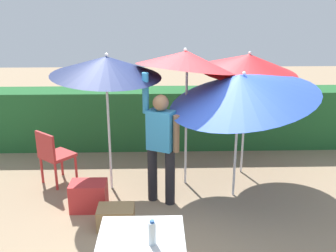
{
  "coord_description": "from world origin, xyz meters",
  "views": [
    {
      "loc": [
        -0.14,
        -4.8,
        2.79
      ],
      "look_at": [
        0.0,
        0.3,
        1.1
      ],
      "focal_mm": 40.39,
      "sensor_mm": 36.0,
      "label": 1
    }
  ],
  "objects_px": {
    "umbrella_rainbow": "(186,60)",
    "cooler_box": "(89,196)",
    "crate_cardboard": "(116,217)",
    "bottle_water": "(152,233)",
    "umbrella_yellow": "(241,87)",
    "folding_table": "(142,241)",
    "person_vendor": "(161,141)",
    "chair_plastic": "(54,154)",
    "umbrella_navy": "(106,66)",
    "umbrella_orange": "(249,63)"
  },
  "relations": [
    {
      "from": "umbrella_yellow",
      "to": "chair_plastic",
      "type": "relative_size",
      "value": 2.41
    },
    {
      "from": "chair_plastic",
      "to": "folding_table",
      "type": "xyz_separation_m",
      "value": [
        1.48,
        -2.5,
        0.13
      ]
    },
    {
      "from": "umbrella_navy",
      "to": "bottle_water",
      "type": "distance_m",
      "value": 2.79
    },
    {
      "from": "umbrella_rainbow",
      "to": "umbrella_yellow",
      "type": "xyz_separation_m",
      "value": [
        0.73,
        -0.46,
        -0.3
      ]
    },
    {
      "from": "umbrella_yellow",
      "to": "cooler_box",
      "type": "distance_m",
      "value": 2.6
    },
    {
      "from": "umbrella_orange",
      "to": "cooler_box",
      "type": "height_order",
      "value": "umbrella_orange"
    },
    {
      "from": "chair_plastic",
      "to": "bottle_water",
      "type": "relative_size",
      "value": 3.71
    },
    {
      "from": "bottle_water",
      "to": "umbrella_navy",
      "type": "bearing_deg",
      "value": 104.94
    },
    {
      "from": "crate_cardboard",
      "to": "bottle_water",
      "type": "bearing_deg",
      "value": -70.63
    },
    {
      "from": "umbrella_navy",
      "to": "folding_table",
      "type": "distance_m",
      "value": 2.71
    },
    {
      "from": "umbrella_rainbow",
      "to": "cooler_box",
      "type": "bearing_deg",
      "value": -150.51
    },
    {
      "from": "umbrella_orange",
      "to": "folding_table",
      "type": "relative_size",
      "value": 2.64
    },
    {
      "from": "umbrella_orange",
      "to": "umbrella_yellow",
      "type": "distance_m",
      "value": 0.9
    },
    {
      "from": "chair_plastic",
      "to": "folding_table",
      "type": "height_order",
      "value": "chair_plastic"
    },
    {
      "from": "umbrella_rainbow",
      "to": "chair_plastic",
      "type": "relative_size",
      "value": 2.54
    },
    {
      "from": "folding_table",
      "to": "bottle_water",
      "type": "xyz_separation_m",
      "value": [
        0.1,
        -0.16,
        0.2
      ]
    },
    {
      "from": "person_vendor",
      "to": "chair_plastic",
      "type": "distance_m",
      "value": 1.84
    },
    {
      "from": "cooler_box",
      "to": "umbrella_rainbow",
      "type": "bearing_deg",
      "value": 29.49
    },
    {
      "from": "umbrella_yellow",
      "to": "umbrella_navy",
      "type": "xyz_separation_m",
      "value": [
        -1.87,
        0.31,
        0.24
      ]
    },
    {
      "from": "umbrella_rainbow",
      "to": "umbrella_navy",
      "type": "distance_m",
      "value": 1.15
    },
    {
      "from": "umbrella_yellow",
      "to": "folding_table",
      "type": "distance_m",
      "value": 2.62
    },
    {
      "from": "umbrella_yellow",
      "to": "bottle_water",
      "type": "xyz_separation_m",
      "value": [
        -1.21,
        -2.18,
        -0.82
      ]
    },
    {
      "from": "crate_cardboard",
      "to": "umbrella_yellow",
      "type": "bearing_deg",
      "value": 24.76
    },
    {
      "from": "umbrella_rainbow",
      "to": "umbrella_navy",
      "type": "bearing_deg",
      "value": -172.33
    },
    {
      "from": "umbrella_yellow",
      "to": "folding_table",
      "type": "xyz_separation_m",
      "value": [
        -1.31,
        -2.02,
        -1.02
      ]
    },
    {
      "from": "umbrella_navy",
      "to": "bottle_water",
      "type": "bearing_deg",
      "value": -75.06
    },
    {
      "from": "crate_cardboard",
      "to": "umbrella_rainbow",
      "type": "bearing_deg",
      "value": 52.16
    },
    {
      "from": "person_vendor",
      "to": "cooler_box",
      "type": "relative_size",
      "value": 3.74
    },
    {
      "from": "umbrella_rainbow",
      "to": "bottle_water",
      "type": "bearing_deg",
      "value": -100.19
    },
    {
      "from": "person_vendor",
      "to": "folding_table",
      "type": "height_order",
      "value": "person_vendor"
    },
    {
      "from": "umbrella_navy",
      "to": "crate_cardboard",
      "type": "relative_size",
      "value": 4.56
    },
    {
      "from": "umbrella_orange",
      "to": "cooler_box",
      "type": "bearing_deg",
      "value": -154.27
    },
    {
      "from": "umbrella_rainbow",
      "to": "umbrella_yellow",
      "type": "bearing_deg",
      "value": -32.44
    },
    {
      "from": "umbrella_navy",
      "to": "chair_plastic",
      "type": "relative_size",
      "value": 2.41
    },
    {
      "from": "umbrella_yellow",
      "to": "cooler_box",
      "type": "bearing_deg",
      "value": -171.32
    },
    {
      "from": "umbrella_orange",
      "to": "folding_table",
      "type": "height_order",
      "value": "umbrella_orange"
    },
    {
      "from": "crate_cardboard",
      "to": "bottle_water",
      "type": "distance_m",
      "value": 1.64
    },
    {
      "from": "umbrella_orange",
      "to": "chair_plastic",
      "type": "height_order",
      "value": "umbrella_orange"
    },
    {
      "from": "umbrella_rainbow",
      "to": "umbrella_orange",
      "type": "xyz_separation_m",
      "value": [
        1.01,
        0.37,
        -0.11
      ]
    },
    {
      "from": "folding_table",
      "to": "bottle_water",
      "type": "height_order",
      "value": "bottle_water"
    },
    {
      "from": "cooler_box",
      "to": "folding_table",
      "type": "height_order",
      "value": "folding_table"
    },
    {
      "from": "person_vendor",
      "to": "folding_table",
      "type": "xyz_separation_m",
      "value": [
        -0.2,
        -1.89,
        -0.29
      ]
    },
    {
      "from": "folding_table",
      "to": "umbrella_yellow",
      "type": "bearing_deg",
      "value": 57.05
    },
    {
      "from": "chair_plastic",
      "to": "crate_cardboard",
      "type": "height_order",
      "value": "chair_plastic"
    },
    {
      "from": "umbrella_rainbow",
      "to": "folding_table",
      "type": "bearing_deg",
      "value": -103.13
    },
    {
      "from": "umbrella_yellow",
      "to": "cooler_box",
      "type": "relative_size",
      "value": 4.26
    },
    {
      "from": "umbrella_orange",
      "to": "cooler_box",
      "type": "relative_size",
      "value": 4.21
    },
    {
      "from": "umbrella_navy",
      "to": "person_vendor",
      "type": "xyz_separation_m",
      "value": [
        0.76,
        -0.44,
        -0.98
      ]
    },
    {
      "from": "person_vendor",
      "to": "chair_plastic",
      "type": "xyz_separation_m",
      "value": [
        -1.68,
        0.61,
        -0.42
      ]
    },
    {
      "from": "person_vendor",
      "to": "folding_table",
      "type": "distance_m",
      "value": 1.92
    }
  ]
}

